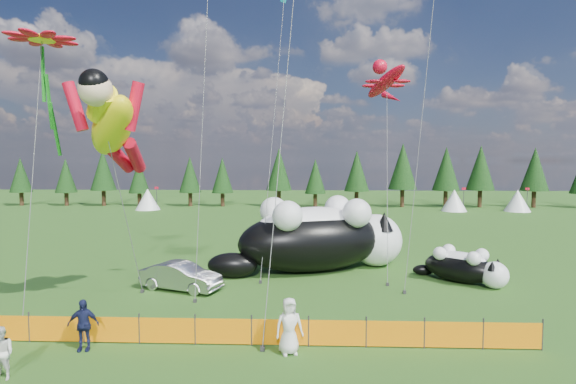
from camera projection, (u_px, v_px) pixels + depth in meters
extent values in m
plane|color=#103309|center=(237.00, 316.00, 18.81)|extent=(160.00, 160.00, 0.00)
cylinder|color=#262626|center=(29.00, 327.00, 16.05)|extent=(0.06, 0.06, 1.10)
cylinder|color=#262626|center=(84.00, 328.00, 15.97)|extent=(0.06, 0.06, 1.10)
cylinder|color=#262626|center=(139.00, 329.00, 15.90)|extent=(0.06, 0.06, 1.10)
cylinder|color=#262626|center=(195.00, 329.00, 15.82)|extent=(0.06, 0.06, 1.10)
cylinder|color=#262626|center=(252.00, 330.00, 15.74)|extent=(0.06, 0.06, 1.10)
cylinder|color=#262626|center=(309.00, 331.00, 15.66)|extent=(0.06, 0.06, 1.10)
cylinder|color=#262626|center=(366.00, 332.00, 15.58)|extent=(0.06, 0.06, 1.10)
cylinder|color=#262626|center=(424.00, 333.00, 15.50)|extent=(0.06, 0.06, 1.10)
cylinder|color=#262626|center=(483.00, 334.00, 15.42)|extent=(0.06, 0.06, 1.10)
cylinder|color=#262626|center=(542.00, 335.00, 15.34)|extent=(0.06, 0.06, 1.10)
cube|color=orange|center=(2.00, 328.00, 16.10)|extent=(2.00, 0.04, 0.90)
cube|color=orange|center=(57.00, 329.00, 16.02)|extent=(2.00, 0.04, 0.90)
cube|color=orange|center=(112.00, 330.00, 15.94)|extent=(2.00, 0.04, 0.90)
cube|color=orange|center=(167.00, 330.00, 15.86)|extent=(2.00, 0.04, 0.90)
cube|color=orange|center=(223.00, 331.00, 15.78)|extent=(2.00, 0.04, 0.90)
cube|color=orange|center=(280.00, 332.00, 15.70)|extent=(2.00, 0.04, 0.90)
cube|color=orange|center=(337.00, 333.00, 15.62)|extent=(2.00, 0.04, 0.90)
cube|color=orange|center=(395.00, 334.00, 15.54)|extent=(2.00, 0.04, 0.90)
cube|color=orange|center=(454.00, 335.00, 15.47)|extent=(2.00, 0.04, 0.90)
cube|color=orange|center=(513.00, 336.00, 15.39)|extent=(2.00, 0.04, 0.90)
ellipsoid|color=black|center=(313.00, 241.00, 26.34)|extent=(9.89, 7.12, 3.59)
ellipsoid|color=white|center=(313.00, 226.00, 26.28)|extent=(7.41, 5.22, 2.20)
sphere|color=white|center=(376.00, 240.00, 27.69)|extent=(3.19, 3.19, 3.19)
sphere|color=#D65356|center=(395.00, 239.00, 28.12)|extent=(0.45, 0.45, 0.45)
ellipsoid|color=black|center=(232.00, 265.00, 24.89)|extent=(3.11, 2.30, 1.40)
cone|color=black|center=(384.00, 222.00, 26.69)|extent=(1.12, 1.12, 1.12)
cone|color=black|center=(368.00, 218.00, 28.51)|extent=(1.12, 1.12, 1.12)
sphere|color=white|center=(338.00, 209.00, 28.15)|extent=(1.68, 1.68, 1.68)
sphere|color=white|center=(357.00, 213.00, 25.69)|extent=(1.68, 1.68, 1.68)
sphere|color=white|center=(274.00, 211.00, 26.81)|extent=(1.68, 1.68, 1.68)
sphere|color=white|center=(288.00, 216.00, 24.36)|extent=(1.68, 1.68, 1.68)
ellipsoid|color=black|center=(460.00, 268.00, 24.02)|extent=(4.10, 3.90, 1.55)
ellipsoid|color=white|center=(460.00, 261.00, 23.99)|extent=(3.05, 2.89, 0.95)
sphere|color=white|center=(495.00, 275.00, 22.79)|extent=(1.38, 1.38, 1.38)
sphere|color=#D65356|center=(507.00, 277.00, 22.39)|extent=(0.19, 0.19, 0.19)
ellipsoid|color=black|center=(423.00, 270.00, 25.46)|extent=(1.30, 1.24, 0.60)
cone|color=black|center=(492.00, 266.00, 22.45)|extent=(0.48, 0.48, 0.48)
cone|color=black|center=(498.00, 263.00, 23.05)|extent=(0.48, 0.48, 0.48)
sphere|color=white|center=(482.00, 255.00, 23.73)|extent=(0.72, 0.72, 0.72)
sphere|color=white|center=(474.00, 258.00, 22.91)|extent=(0.72, 0.72, 0.72)
sphere|color=white|center=(449.00, 250.00, 24.96)|extent=(0.72, 0.72, 0.72)
sphere|color=white|center=(440.00, 253.00, 24.15)|extent=(0.72, 0.72, 0.72)
imported|color=#AAAAAF|center=(181.00, 276.00, 22.54)|extent=(4.44, 2.76, 1.38)
imported|color=silver|center=(1.00, 354.00, 13.26)|extent=(0.85, 0.59, 1.60)
imported|color=#161A3D|center=(83.00, 325.00, 15.34)|extent=(1.11, 0.69, 1.78)
imported|color=silver|center=(289.00, 326.00, 15.06)|extent=(1.06, 0.84, 1.91)
cylinder|color=#595959|center=(128.00, 214.00, 20.54)|extent=(0.03, 0.03, 8.18)
cube|color=#262626|center=(142.00, 291.00, 22.08)|extent=(0.15, 0.15, 0.16)
cylinder|color=#595959|center=(386.00, 167.00, 27.51)|extent=(0.03, 0.03, 15.17)
cube|color=#262626|center=(387.00, 284.00, 23.31)|extent=(0.15, 0.15, 0.16)
cylinder|color=#595959|center=(32.00, 177.00, 17.53)|extent=(0.03, 0.03, 11.78)
cube|color=#262626|center=(22.00, 336.00, 16.47)|extent=(0.15, 0.15, 0.16)
cube|color=#167D17|center=(44.00, 102.00, 18.78)|extent=(0.21, 0.21, 4.56)
cylinder|color=#595959|center=(204.00, 95.00, 22.52)|extent=(0.03, 0.03, 20.02)
cube|color=#262626|center=(195.00, 301.00, 20.57)|extent=(0.15, 0.15, 0.16)
cylinder|color=#595959|center=(428.00, 55.00, 24.20)|extent=(0.03, 0.03, 25.13)
cube|color=#262626|center=(404.00, 292.00, 21.91)|extent=(0.15, 0.15, 0.16)
cylinder|color=#595959|center=(282.00, 134.00, 16.57)|extent=(0.03, 0.03, 15.12)
cube|color=#262626|center=(263.00, 349.00, 15.33)|extent=(0.15, 0.15, 0.16)
cylinder|color=#595959|center=(274.00, 123.00, 26.77)|extent=(0.03, 0.03, 18.70)
cube|color=#262626|center=(260.00, 282.00, 23.77)|extent=(0.15, 0.15, 0.16)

